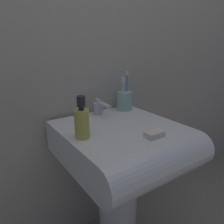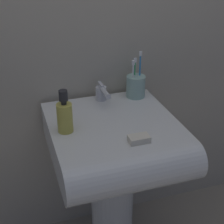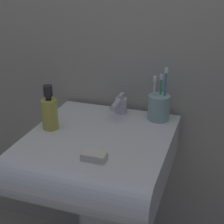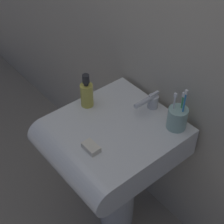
% 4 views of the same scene
% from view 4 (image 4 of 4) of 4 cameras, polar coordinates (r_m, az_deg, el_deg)
% --- Properties ---
extents(ground_plane, '(6.00, 6.00, 0.00)m').
position_cam_4_polar(ground_plane, '(2.06, 0.75, -17.02)').
color(ground_plane, gray).
rests_on(ground_plane, ground).
extents(wall_back, '(5.00, 0.05, 2.40)m').
position_cam_4_polar(wall_back, '(1.40, 10.67, 17.34)').
color(wall_back, '#B7AD99').
rests_on(wall_back, ground).
extents(sink_pedestal, '(0.19, 0.19, 0.59)m').
position_cam_4_polar(sink_pedestal, '(1.82, 0.83, -12.16)').
color(sink_pedestal, white).
rests_on(sink_pedestal, ground).
extents(sink_basin, '(0.50, 0.56, 0.14)m').
position_cam_4_polar(sink_basin, '(1.51, -0.66, -4.98)').
color(sink_basin, white).
rests_on(sink_basin, sink_pedestal).
extents(faucet, '(0.05, 0.14, 0.08)m').
position_cam_4_polar(faucet, '(1.55, 6.46, 1.77)').
color(faucet, silver).
rests_on(faucet, sink_basin).
extents(toothbrush_cup, '(0.08, 0.08, 0.21)m').
position_cam_4_polar(toothbrush_cup, '(1.46, 10.79, -0.96)').
color(toothbrush_cup, '#99BFB2').
rests_on(toothbrush_cup, sink_basin).
extents(soap_bottle, '(0.06, 0.06, 0.17)m').
position_cam_4_polar(soap_bottle, '(1.55, -4.22, 3.09)').
color(soap_bottle, gold).
rests_on(soap_bottle, sink_basin).
extents(bar_soap, '(0.08, 0.05, 0.02)m').
position_cam_4_polar(bar_soap, '(1.38, -3.51, -5.89)').
color(bar_soap, silver).
rests_on(bar_soap, sink_basin).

